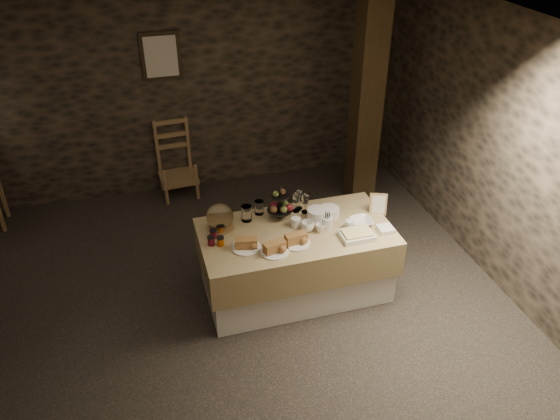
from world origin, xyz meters
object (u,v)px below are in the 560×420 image
object	(u,v)px
timber_column	(367,101)
fruit_stand	(281,206)
buffet_table	(296,256)
chair	(176,162)

from	to	relation	value
timber_column	fruit_stand	bearing A→B (deg)	-138.56
buffet_table	timber_column	world-z (taller)	timber_column
timber_column	fruit_stand	xyz separation A→B (m)	(-1.39, -1.23, -0.45)
chair	fruit_stand	bearing A→B (deg)	-72.47
chair	timber_column	size ratio (longest dim) A/B	0.29
fruit_stand	buffet_table	bearing A→B (deg)	-71.78
buffet_table	fruit_stand	distance (m)	0.51
buffet_table	fruit_stand	size ratio (longest dim) A/B	5.21
chair	timber_column	distance (m)	2.47
buffet_table	chair	world-z (taller)	chair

